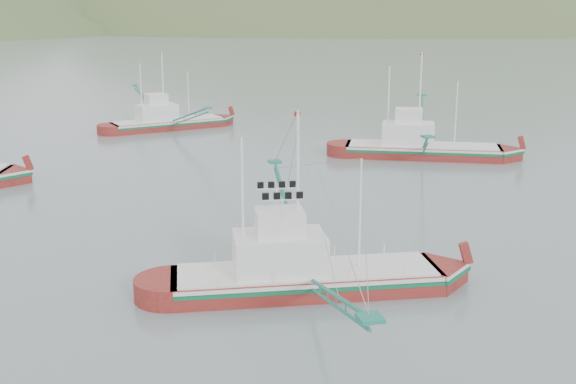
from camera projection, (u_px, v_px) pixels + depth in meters
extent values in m
plane|color=slate|center=(314.00, 273.00, 40.68)|extent=(1200.00, 1200.00, 0.00)
cube|color=maroon|center=(306.00, 287.00, 38.11)|extent=(14.43, 5.15, 1.88)
cube|color=silver|center=(306.00, 273.00, 37.91)|extent=(14.16, 5.19, 0.21)
cube|color=#0D5F39|center=(306.00, 277.00, 37.97)|extent=(14.16, 5.21, 0.21)
cube|color=silver|center=(306.00, 270.00, 37.86)|extent=(13.71, 4.89, 0.11)
cube|color=silver|center=(280.00, 253.00, 37.41)|extent=(4.98, 3.47, 2.07)
cube|color=silver|center=(280.00, 222.00, 36.98)|extent=(2.64, 2.30, 1.32)
cylinder|color=white|center=(298.00, 193.00, 36.73)|extent=(0.15, 0.15, 8.48)
cylinder|color=white|center=(243.00, 207.00, 36.49)|extent=(0.13, 0.13, 7.21)
cylinder|color=white|center=(360.00, 214.00, 37.52)|extent=(0.11, 0.11, 5.93)
cube|color=maroon|center=(168.00, 127.00, 87.16)|extent=(14.08, 7.11, 1.81)
cube|color=silver|center=(168.00, 121.00, 86.96)|extent=(13.83, 7.11, 0.20)
cube|color=#0D5F39|center=(168.00, 123.00, 87.02)|extent=(13.84, 7.13, 0.20)
cube|color=silver|center=(168.00, 120.00, 86.92)|extent=(13.37, 6.75, 0.11)
cube|color=silver|center=(157.00, 113.00, 86.03)|extent=(5.14, 4.00, 1.99)
cube|color=silver|center=(156.00, 99.00, 85.62)|extent=(2.80, 2.55, 1.27)
cylinder|color=white|center=(163.00, 86.00, 85.68)|extent=(0.15, 0.15, 8.16)
cylinder|color=white|center=(141.00, 93.00, 84.54)|extent=(0.13, 0.13, 6.94)
cylinder|color=white|center=(188.00, 95.00, 87.50)|extent=(0.11, 0.11, 5.71)
cube|color=maroon|center=(422.00, 155.00, 71.12)|extent=(15.39, 9.64, 2.00)
cube|color=silver|center=(423.00, 147.00, 70.90)|extent=(15.14, 9.60, 0.22)
cube|color=#0D5F39|center=(423.00, 149.00, 70.96)|extent=(15.15, 9.62, 0.22)
cube|color=silver|center=(423.00, 145.00, 70.85)|extent=(14.62, 9.16, 0.12)
cube|color=silver|center=(408.00, 134.00, 70.82)|extent=(5.87, 4.93, 2.20)
cube|color=silver|center=(409.00, 116.00, 70.36)|extent=(3.27, 3.06, 1.40)
cylinder|color=white|center=(420.00, 99.00, 69.80)|extent=(0.16, 0.16, 9.02)
cylinder|color=white|center=(388.00, 106.00, 70.44)|extent=(0.14, 0.14, 7.67)
cylinder|color=white|center=(456.00, 114.00, 69.59)|extent=(0.12, 0.12, 6.31)
ellipsoid|color=#495D30|center=(475.00, 25.00, 500.56)|extent=(684.00, 432.00, 306.00)
ellipsoid|color=slate|center=(155.00, 22.00, 573.15)|extent=(960.00, 400.00, 240.00)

